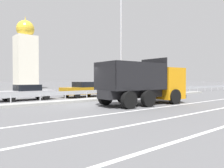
# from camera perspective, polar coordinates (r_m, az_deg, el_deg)

# --- Properties ---
(ground_plane) EXTENTS (320.00, 320.00, 0.00)m
(ground_plane) POSITION_cam_1_polar(r_m,az_deg,el_deg) (14.97, -5.85, -5.40)
(ground_plane) COLOR #565659
(lane_strip_0) EXTENTS (66.37, 0.16, 0.01)m
(lane_strip_0) POSITION_cam_1_polar(r_m,az_deg,el_deg) (14.04, 13.28, -5.85)
(lane_strip_0) COLOR silver
(lane_strip_0) RESTS_ON ground_plane
(lane_strip_1) EXTENTS (66.37, 0.16, 0.01)m
(lane_strip_1) POSITION_cam_1_polar(r_m,az_deg,el_deg) (12.66, 22.77, -6.68)
(lane_strip_1) COLOR silver
(lane_strip_1) RESTS_ON ground_plane
(median_island) EXTENTS (36.51, 1.10, 0.18)m
(median_island) POSITION_cam_1_polar(r_m,az_deg,el_deg) (16.77, -9.95, -4.39)
(median_island) COLOR gray
(median_island) RESTS_ON ground_plane
(median_guardrail) EXTENTS (66.37, 0.09, 0.78)m
(median_guardrail) POSITION_cam_1_polar(r_m,az_deg,el_deg) (17.93, -12.12, -2.51)
(median_guardrail) COLOR #9EA0A5
(median_guardrail) RESTS_ON ground_plane
(dump_truck) EXTENTS (6.65, 3.03, 3.20)m
(dump_truck) POSITION_cam_1_polar(r_m,az_deg,el_deg) (15.73, 10.18, -0.43)
(dump_truck) COLOR orange
(dump_truck) RESTS_ON ground_plane
(median_road_sign) EXTENTS (0.81, 0.16, 2.63)m
(median_road_sign) POSITION_cam_1_polar(r_m,az_deg,el_deg) (21.78, 8.56, 0.39)
(median_road_sign) COLOR white
(median_road_sign) RESTS_ON ground_plane
(street_lamp_1) EXTENTS (0.71, 2.07, 10.24)m
(street_lamp_1) POSITION_cam_1_polar(r_m,az_deg,el_deg) (19.93, 2.63, 12.41)
(street_lamp_1) COLOR #ADADB2
(street_lamp_1) RESTS_ON ground_plane
(parked_car_4) EXTENTS (4.47, 1.96, 1.29)m
(parked_car_4) POSITION_cam_1_polar(r_m,az_deg,el_deg) (19.46, -21.49, -2.00)
(parked_car_4) COLOR #A3A3A8
(parked_car_4) RESTS_ON ground_plane
(parked_car_5) EXTENTS (4.41, 2.20, 1.49)m
(parked_car_5) POSITION_cam_1_polar(r_m,az_deg,el_deg) (21.62, -7.48, -1.39)
(parked_car_5) COLOR #B27A14
(parked_car_5) RESTS_ON ground_plane
(parked_car_6) EXTENTS (4.65, 1.97, 1.58)m
(parked_car_6) POSITION_cam_1_polar(r_m,az_deg,el_deg) (25.18, 3.29, -0.93)
(parked_car_6) COLOR black
(parked_car_6) RESTS_ON ground_plane
(parked_car_7) EXTENTS (4.27, 2.13, 1.31)m
(parked_car_7) POSITION_cam_1_polar(r_m,az_deg,el_deg) (30.10, 12.21, -0.81)
(parked_car_7) COLOR gray
(parked_car_7) RESTS_ON ground_plane
(church_tower) EXTENTS (3.60, 3.60, 13.61)m
(church_tower) POSITION_cam_1_polar(r_m,az_deg,el_deg) (44.09, -21.64, 6.97)
(church_tower) COLOR silver
(church_tower) RESTS_ON ground_plane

